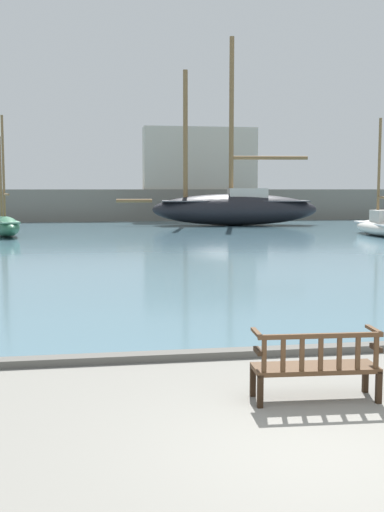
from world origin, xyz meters
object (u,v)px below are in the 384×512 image
(sailboat_nearest_port, at_px, (5,225))
(sailboat_centre_channel, at_px, (235,207))
(park_bench, at_px, (316,365))
(sailboat_far_starboard, at_px, (379,225))

(sailboat_nearest_port, distance_m, sailboat_centre_channel, 17.23)
(park_bench, height_order, sailboat_far_starboard, sailboat_far_starboard)
(park_bench, relative_size, sailboat_nearest_port, 0.24)
(sailboat_centre_channel, bearing_deg, sailboat_far_starboard, -63.14)
(park_bench, height_order, sailboat_centre_channel, sailboat_centre_channel)
(sailboat_nearest_port, xyz_separation_m, sailboat_centre_channel, (15.09, 8.29, 0.71))
(park_bench, relative_size, sailboat_centre_channel, 0.11)
(sailboat_far_starboard, relative_size, sailboat_nearest_port, 0.99)
(sailboat_nearest_port, relative_size, sailboat_centre_channel, 0.46)
(sailboat_far_starboard, height_order, sailboat_centre_channel, sailboat_centre_channel)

